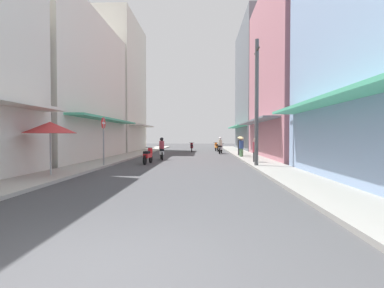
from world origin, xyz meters
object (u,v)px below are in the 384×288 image
object	(u,v)px
motorbike_orange	(217,147)
street_sign_no_entry	(104,135)
motorbike_red	(148,155)
motorbike_maroon	(192,147)
pedestrian_foreground	(255,151)
utility_pole	(257,102)
vendor_umbrella	(50,127)
motorbike_silver	(220,146)
motorbike_white	(162,150)
pedestrian_far	(240,145)
pedestrian_midway	(241,146)

from	to	relation	value
motorbike_orange	street_sign_no_entry	size ratio (longest dim) A/B	0.68
motorbike_red	motorbike_orange	xyz separation A→B (m)	(4.76, 14.83, 0.00)
motorbike_red	motorbike_maroon	size ratio (longest dim) A/B	1.00
motorbike_orange	pedestrian_foreground	distance (m)	14.75
motorbike_maroon	utility_pole	size ratio (longest dim) A/B	0.27
vendor_umbrella	utility_pole	distance (m)	9.89
pedestrian_foreground	vendor_umbrella	xyz separation A→B (m)	(-9.14, -6.20, 1.23)
motorbike_orange	utility_pole	world-z (taller)	utility_pole
motorbike_silver	utility_pole	size ratio (longest dim) A/B	0.27
motorbike_orange	vendor_umbrella	bearing A→B (deg)	-109.77
motorbike_white	motorbike_orange	xyz separation A→B (m)	(4.40, 11.74, -0.20)
motorbike_silver	vendor_umbrella	distance (m)	18.18
pedestrian_far	motorbike_silver	bearing A→B (deg)	107.78
motorbike_maroon	pedestrian_midway	world-z (taller)	pedestrian_midway
utility_pole	motorbike_silver	bearing A→B (deg)	95.50
motorbike_white	pedestrian_midway	world-z (taller)	pedestrian_midway
pedestrian_midway	vendor_umbrella	world-z (taller)	vendor_umbrella
motorbike_maroon	motorbike_orange	world-z (taller)	same
motorbike_maroon	pedestrian_foreground	bearing A→B (deg)	-72.38
motorbike_red	motorbike_orange	size ratio (longest dim) A/B	1.00
pedestrian_far	vendor_umbrella	size ratio (longest dim) A/B	0.75
pedestrian_midway	street_sign_no_entry	xyz separation A→B (m)	(-8.15, -6.82, 0.79)
motorbike_orange	vendor_umbrella	size ratio (longest dim) A/B	0.81
motorbike_white	vendor_umbrella	distance (m)	9.71
motorbike_maroon	vendor_umbrella	bearing A→B (deg)	-103.48
motorbike_white	vendor_umbrella	xyz separation A→B (m)	(-3.10, -9.11, 1.29)
motorbike_silver	vendor_umbrella	bearing A→B (deg)	-114.98
pedestrian_foreground	motorbike_maroon	bearing A→B (deg)	107.62
motorbike_red	vendor_umbrella	size ratio (longest dim) A/B	0.81
motorbike_orange	motorbike_silver	size ratio (longest dim) A/B	1.01
motorbike_silver	vendor_umbrella	xyz separation A→B (m)	(-7.66, -16.44, 1.29)
pedestrian_midway	motorbike_maroon	bearing A→B (deg)	114.27
utility_pole	vendor_umbrella	bearing A→B (deg)	-154.59
motorbike_silver	pedestrian_far	distance (m)	4.30
motorbike_white	utility_pole	xyz separation A→B (m)	(5.74, -4.91, 2.73)
motorbike_orange	pedestrian_far	distance (m)	8.64
motorbike_orange	pedestrian_far	size ratio (longest dim) A/B	1.08
pedestrian_foreground	utility_pole	size ratio (longest dim) A/B	0.23
pedestrian_foreground	street_sign_no_entry	xyz separation A→B (m)	(-8.39, -2.22, 0.95)
motorbike_orange	pedestrian_foreground	size ratio (longest dim) A/B	1.16
pedestrian_foreground	utility_pole	bearing A→B (deg)	-98.73
motorbike_white	pedestrian_foreground	distance (m)	6.71
pedestrian_far	street_sign_no_entry	distance (m)	11.76
pedestrian_foreground	motorbike_red	bearing A→B (deg)	-178.41
motorbike_red	pedestrian_foreground	world-z (taller)	pedestrian_foreground
motorbike_white	pedestrian_far	xyz separation A→B (m)	(5.87, 3.24, 0.23)
motorbike_maroon	utility_pole	xyz separation A→B (m)	(4.06, -15.74, 2.93)
pedestrian_midway	pedestrian_foreground	world-z (taller)	pedestrian_midway
motorbike_silver	pedestrian_midway	distance (m)	5.78
vendor_umbrella	utility_pole	world-z (taller)	utility_pole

